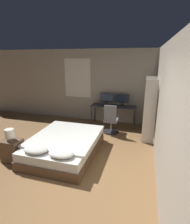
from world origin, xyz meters
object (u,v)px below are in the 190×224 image
Objects in this scene: bedside_lamp at (10,134)px; monitor_right at (122,99)px; desk at (113,108)px; computer_mouse at (120,107)px; monitor_left at (107,98)px; keyboard at (112,107)px; bookshelf at (150,107)px; nightstand at (12,150)px; office_chair at (111,122)px; bed at (65,145)px.

monitor_right reaches higher than bedside_lamp.
desk is 0.34m from computer_mouse.
bedside_lamp is at bearing -116.62° from monitor_left.
computer_mouse reaches higher than desk.
computer_mouse is (0.27, 0.00, 0.01)m from keyboard.
monitor_left is at bearing 146.15° from bookshelf.
nightstand is 0.33× the size of desk.
monitor_left is 7.02× the size of computer_mouse.
computer_mouse is (-0.01, -0.35, -0.22)m from monitor_right.
bed is at bearing -118.27° from office_chair.
office_chair reaches higher than nightstand.
bookshelf reaches higher than bed.
computer_mouse is at bearing 52.83° from bedside_lamp.
desk reaches higher than nightstand.
computer_mouse is at bearing 145.28° from bookshelf.
nightstand is 3.57m from desk.
monitor_right is at bearing 132.95° from bookshelf.
monitor_left reaches higher than office_chair.
bed is at bearing -113.25° from monitor_right.
monitor_left is 0.27× the size of bookshelf.
office_chair reaches higher than computer_mouse.
desk is at bearing -148.03° from monitor_right.
bed is 1.24m from nightstand.
bookshelf reaches higher than office_chair.
bedside_lamp is 0.17× the size of desk.
monitor_right is at bearing 0.00° from monitor_left.
bed is 29.48× the size of computer_mouse.
nightstand is (-1.06, -0.63, 0.03)m from bed.
office_chair is (-0.21, -0.57, -0.37)m from computer_mouse.
office_chair is at bearing 49.34° from bedside_lamp.
bed is 4.20× the size of monitor_right.
computer_mouse reaches higher than bed.
bed is 2.51m from computer_mouse.
computer_mouse is 0.04× the size of bookshelf.
bookshelf is (3.10, 2.18, 0.29)m from bedside_lamp.
monitor_right is at bearing 31.97° from desk.
monitor_right is 0.50m from keyboard.
office_chair is at bearing 49.34° from nightstand.
monitor_left is 1.36× the size of keyboard.
office_chair is at bearing 175.76° from bookshelf.
bookshelf is at bearing -4.24° from office_chair.
bed is at bearing -142.83° from bookshelf.
bed reaches higher than nightstand.
computer_mouse is 1.19m from bookshelf.
bed is 1.86m from office_chair.
desk is 1.52m from bookshelf.
keyboard reaches higher than nightstand.
bedside_lamp is 0.15× the size of bookshelf.
bedside_lamp is 3.80m from bookshelf.
monitor_right is at bearing 66.75° from bed.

